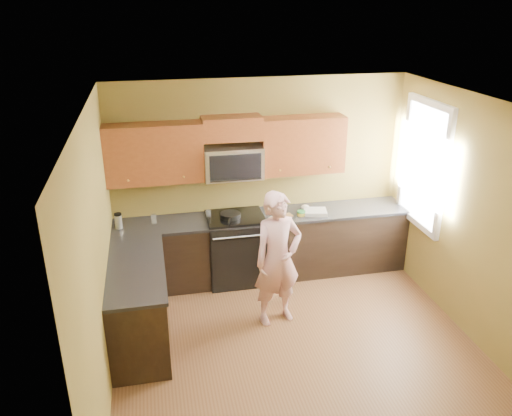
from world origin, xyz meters
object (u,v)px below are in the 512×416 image
object	(u,v)px
microwave	(233,177)
woman	(278,259)
frying_pan	(230,217)
butter_tub	(301,215)
travel_mug	(119,228)
stove	(236,248)

from	to	relation	value
microwave	woman	size ratio (longest dim) A/B	0.46
frying_pan	butter_tub	world-z (taller)	frying_pan
microwave	woman	bearing A→B (deg)	-75.10
woman	microwave	bearing A→B (deg)	91.14
butter_tub	travel_mug	world-z (taller)	travel_mug
woman	travel_mug	distance (m)	2.10
woman	travel_mug	xyz separation A→B (m)	(-1.81, 1.05, 0.10)
microwave	butter_tub	xyz separation A→B (m)	(0.88, -0.22, -0.53)
frying_pan	butter_tub	distance (m)	0.95
microwave	woman	world-z (taller)	microwave
stove	butter_tub	bearing A→B (deg)	-6.34
stove	microwave	distance (m)	0.98
microwave	travel_mug	distance (m)	1.60
woman	butter_tub	bearing A→B (deg)	45.52
travel_mug	butter_tub	bearing A→B (deg)	-2.31
butter_tub	microwave	bearing A→B (deg)	165.80
woman	frying_pan	xyz separation A→B (m)	(-0.38, 1.03, 0.13)
butter_tub	stove	bearing A→B (deg)	173.66
stove	woman	size ratio (longest dim) A/B	0.58
stove	woman	xyz separation A→B (m)	(0.31, -1.05, 0.35)
microwave	travel_mug	xyz separation A→B (m)	(-1.50, -0.13, -0.53)
microwave	frying_pan	size ratio (longest dim) A/B	1.59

